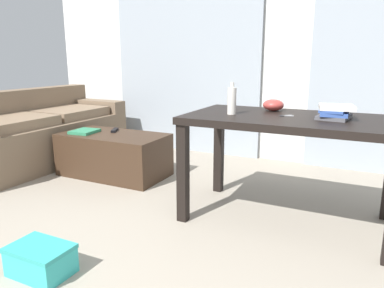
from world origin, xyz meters
name	(u,v)px	position (x,y,z in m)	size (l,w,h in m)	color
ground_plane	(216,230)	(0.00, 1.17, 0.00)	(7.55, 7.55, 0.00)	gray
wall_back	(288,44)	(0.00, 3.14, 1.28)	(6.26, 0.10, 2.56)	silver
curtains	(285,64)	(0.00, 3.06, 1.08)	(4.28, 0.03, 2.16)	#99A3AD
couch	(39,134)	(-2.42, 1.87, 0.32)	(0.90, 1.96, 0.79)	brown
coffee_table	(114,155)	(-1.37, 1.84, 0.21)	(1.04, 0.55, 0.42)	#382619
craft_table	(290,131)	(0.38, 1.55, 0.65)	(1.41, 0.77, 0.75)	black
bottle_near	(232,100)	(-0.02, 1.47, 0.85)	(0.06, 0.06, 0.22)	beige
bowl	(273,105)	(0.20, 1.77, 0.80)	(0.16, 0.16, 0.09)	#9E3833
book_stack	(335,112)	(0.65, 1.58, 0.80)	(0.25, 0.27, 0.09)	#4C4C51
scissors	(285,116)	(0.34, 1.55, 0.76)	(0.09, 0.08, 0.00)	#9EA0A5
tv_remote_primary	(115,130)	(-1.44, 1.96, 0.43)	(0.04, 0.17, 0.02)	black
magazine	(85,131)	(-1.66, 1.76, 0.43)	(0.22, 0.25, 0.03)	#2D7F56
shoebox	(41,260)	(-0.65, 0.28, 0.08)	(0.33, 0.23, 0.16)	#33B2AD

